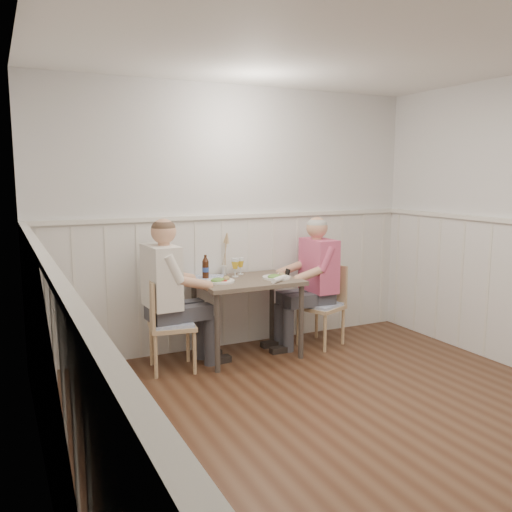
{
  "coord_description": "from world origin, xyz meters",
  "views": [
    {
      "loc": [
        -2.18,
        -2.74,
        1.74
      ],
      "look_at": [
        -0.06,
        1.64,
        1.0
      ],
      "focal_mm": 38.0,
      "sensor_mm": 36.0,
      "label": 1
    }
  ],
  "objects_px": {
    "man_in_pink": "(315,291)",
    "beer_bottle": "(206,268)",
    "chair_right": "(324,302)",
    "grass_vase": "(224,255)",
    "diner_cream": "(167,306)",
    "chair_left": "(166,321)",
    "dining_table": "(247,289)"
  },
  "relations": [
    {
      "from": "dining_table",
      "to": "grass_vase",
      "type": "relative_size",
      "value": 2.18
    },
    {
      "from": "chair_right",
      "to": "man_in_pink",
      "type": "distance_m",
      "value": 0.15
    },
    {
      "from": "chair_right",
      "to": "beer_bottle",
      "type": "xyz_separation_m",
      "value": [
        -1.21,
        0.21,
        0.41
      ]
    },
    {
      "from": "chair_right",
      "to": "diner_cream",
      "type": "distance_m",
      "value": 1.66
    },
    {
      "from": "dining_table",
      "to": "chair_right",
      "type": "bearing_deg",
      "value": -0.86
    },
    {
      "from": "chair_left",
      "to": "diner_cream",
      "type": "relative_size",
      "value": 0.6
    },
    {
      "from": "diner_cream",
      "to": "grass_vase",
      "type": "xyz_separation_m",
      "value": [
        0.69,
        0.33,
        0.37
      ]
    },
    {
      "from": "man_in_pink",
      "to": "diner_cream",
      "type": "relative_size",
      "value": 0.97
    },
    {
      "from": "chair_left",
      "to": "dining_table",
      "type": "bearing_deg",
      "value": 3.89
    },
    {
      "from": "man_in_pink",
      "to": "beer_bottle",
      "type": "bearing_deg",
      "value": 171.22
    },
    {
      "from": "dining_table",
      "to": "man_in_pink",
      "type": "distance_m",
      "value": 0.78
    },
    {
      "from": "chair_left",
      "to": "diner_cream",
      "type": "height_order",
      "value": "diner_cream"
    },
    {
      "from": "chair_left",
      "to": "beer_bottle",
      "type": "distance_m",
      "value": 0.67
    },
    {
      "from": "chair_left",
      "to": "diner_cream",
      "type": "xyz_separation_m",
      "value": [
        0.02,
        0.04,
        0.13
      ]
    },
    {
      "from": "grass_vase",
      "to": "man_in_pink",
      "type": "bearing_deg",
      "value": -18.17
    },
    {
      "from": "chair_right",
      "to": "diner_cream",
      "type": "bearing_deg",
      "value": -179.79
    },
    {
      "from": "man_in_pink",
      "to": "diner_cream",
      "type": "bearing_deg",
      "value": -178.54
    },
    {
      "from": "grass_vase",
      "to": "chair_right",
      "type": "bearing_deg",
      "value": -18.46
    },
    {
      "from": "grass_vase",
      "to": "dining_table",
      "type": "bearing_deg",
      "value": -71.37
    },
    {
      "from": "dining_table",
      "to": "man_in_pink",
      "type": "xyz_separation_m",
      "value": [
        0.78,
        0.02,
        -0.09
      ]
    },
    {
      "from": "chair_left",
      "to": "grass_vase",
      "type": "bearing_deg",
      "value": 27.24
    },
    {
      "from": "chair_left",
      "to": "chair_right",
      "type": "bearing_deg",
      "value": 1.45
    },
    {
      "from": "chair_left",
      "to": "grass_vase",
      "type": "xyz_separation_m",
      "value": [
        0.71,
        0.37,
        0.5
      ]
    },
    {
      "from": "dining_table",
      "to": "beer_bottle",
      "type": "xyz_separation_m",
      "value": [
        -0.34,
        0.19,
        0.2
      ]
    },
    {
      "from": "dining_table",
      "to": "chair_right",
      "type": "relative_size",
      "value": 1.17
    },
    {
      "from": "dining_table",
      "to": "chair_left",
      "type": "xyz_separation_m",
      "value": [
        -0.81,
        -0.06,
        -0.2
      ]
    },
    {
      "from": "beer_bottle",
      "to": "diner_cream",
      "type": "bearing_deg",
      "value": -154.71
    },
    {
      "from": "dining_table",
      "to": "chair_right",
      "type": "xyz_separation_m",
      "value": [
        0.86,
        -0.01,
        -0.21
      ]
    },
    {
      "from": "chair_left",
      "to": "grass_vase",
      "type": "height_order",
      "value": "grass_vase"
    },
    {
      "from": "chair_right",
      "to": "grass_vase",
      "type": "relative_size",
      "value": 1.86
    },
    {
      "from": "man_in_pink",
      "to": "diner_cream",
      "type": "height_order",
      "value": "diner_cream"
    },
    {
      "from": "dining_table",
      "to": "beer_bottle",
      "type": "bearing_deg",
      "value": 150.53
    }
  ]
}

